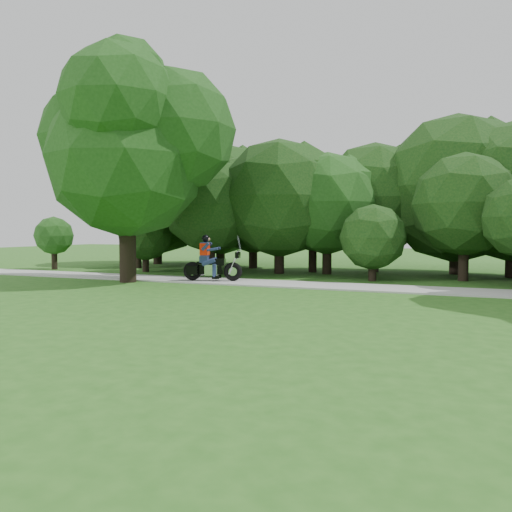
% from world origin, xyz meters
% --- Properties ---
extents(ground, '(100.00, 100.00, 0.00)m').
position_xyz_m(ground, '(0.00, 0.00, 0.00)').
color(ground, '#265919').
rests_on(ground, ground).
extents(walkway, '(60.00, 2.20, 0.06)m').
position_xyz_m(walkway, '(0.00, 8.00, 0.03)').
color(walkway, '#9D9D98').
rests_on(walkway, ground).
extents(tree_line, '(40.46, 12.05, 7.74)m').
position_xyz_m(tree_line, '(-0.43, 14.72, 3.68)').
color(tree_line, black).
rests_on(tree_line, ground).
extents(big_tree_west, '(8.64, 6.56, 9.96)m').
position_xyz_m(big_tree_west, '(-10.54, 6.85, 5.76)').
color(big_tree_west, black).
rests_on(big_tree_west, ground).
extents(touring_motorcycle, '(2.46, 1.16, 1.90)m').
position_xyz_m(touring_motorcycle, '(-7.43, 7.80, 0.75)').
color(touring_motorcycle, black).
rests_on(touring_motorcycle, walkway).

